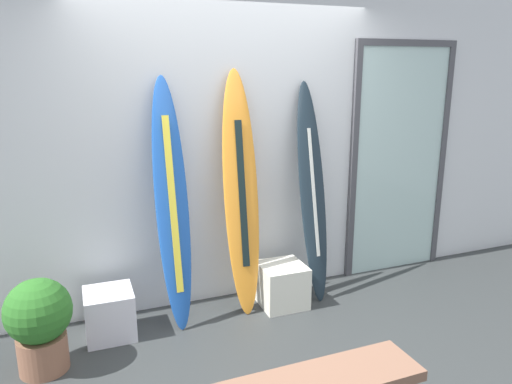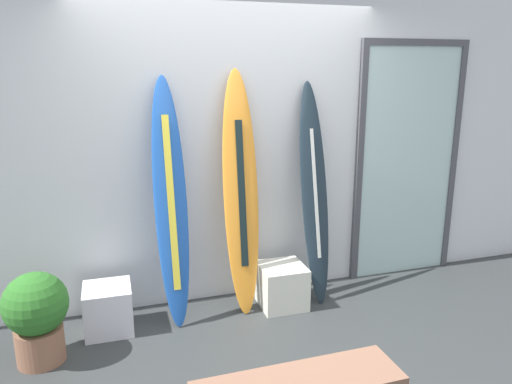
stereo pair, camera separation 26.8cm
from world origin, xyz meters
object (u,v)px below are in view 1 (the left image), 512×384
Objects in this scene: potted_plant at (39,321)px; surfboard_charcoal at (312,195)px; surfboard_cobalt at (172,205)px; glass_door at (399,156)px; surfboard_sunset at (241,195)px; display_block_left at (110,314)px; display_block_center at (282,285)px.

surfboard_charcoal is at bearing 9.16° from potted_plant.
glass_door is (2.29, 0.24, 0.18)m from surfboard_cobalt.
display_block_left is (-1.10, -0.08, -0.80)m from surfboard_sunset.
surfboard_cobalt is 0.58m from surfboard_sunset.
surfboard_cobalt is 0.98× the size of surfboard_sunset.
display_block_left is 0.95× the size of display_block_center.
surfboard_sunset reaches higher than potted_plant.
potted_plant is at bearing -170.00° from glass_door.
surfboard_cobalt is at bearing -177.83° from surfboard_sunset.
glass_door is at bearing 13.20° from display_block_center.
surfboard_cobalt is 1.23m from surfboard_charcoal.
display_block_left is 0.57m from potted_plant.
surfboard_sunset is 5.19× the size of display_block_center.
display_block_center is (0.33, -0.11, -0.80)m from surfboard_sunset.
potted_plant is at bearing -170.84° from surfboard_charcoal.
display_block_left is 2.99m from glass_door.
potted_plant is at bearing -148.69° from display_block_left.
glass_door reaches higher than display_block_left.
potted_plant is at bearing -172.39° from display_block_center.
display_block_left and display_block_center have the same top height.
surfboard_cobalt is 0.87× the size of glass_door.
surfboard_cobalt is 5.07× the size of display_block_center.
glass_door reaches higher than potted_plant.
surfboard_cobalt reaches higher than surfboard_charcoal.
potted_plant is (-2.22, -0.36, -0.56)m from surfboard_charcoal.
surfboard_charcoal is 2.32m from potted_plant.
display_block_center is (-0.33, -0.11, -0.75)m from surfboard_charcoal.
display_block_left is at bearing -174.00° from glass_door.
surfboard_sunset is at bearing 13.02° from potted_plant.
surfboard_cobalt reaches higher than potted_plant.
surfboard_charcoal is (1.23, 0.02, -0.05)m from surfboard_cobalt.
surfboard_charcoal reaches higher than display_block_center.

